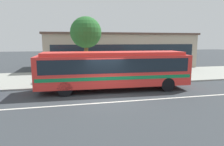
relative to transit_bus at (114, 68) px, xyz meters
The scene contains 9 objects.
ground_plane 2.79m from the transit_bus, 113.61° to the right, with size 120.00×120.00×0.00m, color #34393D.
sidewalk_slab 5.65m from the transit_bus, 99.57° to the left, with size 60.00×8.00×0.12m, color #969990.
lane_stripe_center 3.42m from the transit_bus, 107.48° to the right, with size 56.00×0.16×0.01m, color silver.
transit_bus is the anchor object (origin of this frame).
pedestrian_waiting_near_sign 3.74m from the transit_bus, 135.55° to the left, with size 0.45×0.45×1.70m.
pedestrian_walking_along_curb 2.07m from the transit_bus, 67.19° to the left, with size 0.48×0.48×1.60m.
bus_stop_sign 5.64m from the transit_bus, 19.65° to the left, with size 0.08×0.44×2.46m.
street_tree_near_stop 5.61m from the transit_bus, 108.83° to the left, with size 2.88×2.88×5.70m.
station_building 13.32m from the transit_bus, 74.03° to the left, with size 19.69×7.94×4.59m.
Camera 1 is at (-2.39, -11.86, 3.64)m, focal length 31.66 mm.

